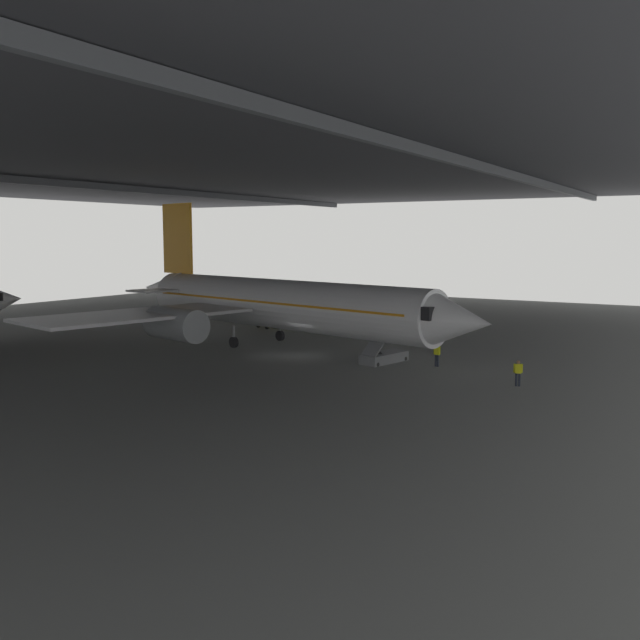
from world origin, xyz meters
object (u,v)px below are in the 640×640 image
object	(u,v)px
airplane_main	(276,304)
boarding_stairs	(385,352)
crew_worker_by_stairs	(437,353)
baggage_tug	(267,323)
crew_worker_near_nose	(518,372)

from	to	relation	value
airplane_main	boarding_stairs	xyz separation A→B (m)	(-1.69, -10.75, -2.84)
crew_worker_by_stairs	baggage_tug	bearing A→B (deg)	64.23
airplane_main	baggage_tug	distance (m)	12.52
airplane_main	boarding_stairs	bearing A→B (deg)	-98.95
boarding_stairs	crew_worker_near_nose	xyz separation A→B (m)	(-3.13, -10.46, 0.16)
boarding_stairs	crew_worker_by_stairs	size ratio (longest dim) A/B	2.89
crew_worker_near_nose	crew_worker_by_stairs	world-z (taller)	crew_worker_by_stairs
boarding_stairs	baggage_tug	xyz separation A→B (m)	(11.15, 18.37, -0.22)
baggage_tug	airplane_main	bearing A→B (deg)	-141.14
airplane_main	crew_worker_near_nose	size ratio (longest dim) A/B	24.41
crew_worker_by_stairs	baggage_tug	world-z (taller)	crew_worker_by_stairs
crew_worker_near_nose	baggage_tug	distance (m)	32.17
boarding_stairs	crew_worker_near_nose	size ratio (longest dim) A/B	3.01
boarding_stairs	airplane_main	bearing A→B (deg)	81.05
airplane_main	crew_worker_by_stairs	xyz separation A→B (m)	(-1.27, -14.59, -2.64)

